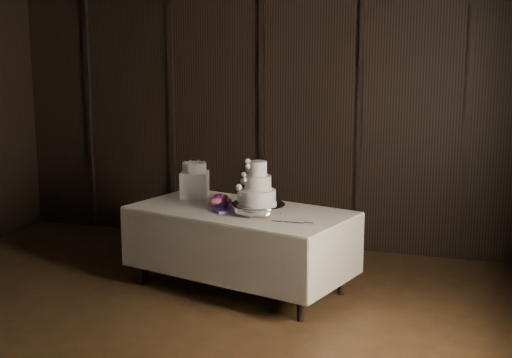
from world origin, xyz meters
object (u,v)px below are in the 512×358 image
object	(u,v)px
display_table	(241,246)
bouquet	(220,203)
cake_stand	(258,209)
box_pedestal	(195,185)
wedding_cake	(254,187)
small_cake	(194,167)

from	to	relation	value
display_table	bouquet	bearing A→B (deg)	-148.51
cake_stand	box_pedestal	distance (m)	0.94
display_table	wedding_cake	distance (m)	0.63
wedding_cake	small_cake	xyz separation A→B (m)	(-0.78, 0.48, 0.06)
box_pedestal	wedding_cake	bearing A→B (deg)	-31.87
wedding_cake	small_cake	size ratio (longest dim) A/B	1.64
wedding_cake	box_pedestal	world-z (taller)	wedding_cake
box_pedestal	display_table	bearing A→B (deg)	-30.37
bouquet	box_pedestal	bearing A→B (deg)	136.15
wedding_cake	bouquet	distance (m)	0.41
wedding_cake	box_pedestal	xyz separation A→B (m)	(-0.78, 0.48, -0.12)
wedding_cake	small_cake	bearing A→B (deg)	126.72
cake_stand	wedding_cake	bearing A→B (deg)	-150.26
display_table	small_cake	bearing A→B (deg)	164.35
cake_stand	wedding_cake	xyz separation A→B (m)	(-0.03, -0.02, 0.20)
cake_stand	small_cake	xyz separation A→B (m)	(-0.81, 0.47, 0.25)
display_table	bouquet	xyz separation A→B (m)	(-0.18, -0.05, 0.40)
wedding_cake	box_pedestal	size ratio (longest dim) A/B	1.47
display_table	box_pedestal	distance (m)	0.84
box_pedestal	small_cake	bearing A→B (deg)	0.00
wedding_cake	bouquet	world-z (taller)	wedding_cake
bouquet	small_cake	xyz separation A→B (m)	(-0.42, 0.41, 0.24)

